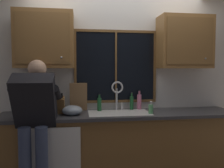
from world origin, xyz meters
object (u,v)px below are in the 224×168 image
object	(u,v)px
mixing_bowl	(72,110)
person_standing	(35,116)
cutting_board	(78,97)
bottle_amber_small	(139,101)
bottle_green_glass	(99,104)
bottle_tall_clear	(132,103)
knife_block	(60,106)
soap_dispenser	(151,109)

from	to	relation	value
mixing_bowl	person_standing	bearing A→B (deg)	-144.08
person_standing	cutting_board	distance (m)	0.73
person_standing	bottle_amber_small	bearing A→B (deg)	23.24
cutting_board	bottle_green_glass	size ratio (longest dim) A/B	1.67
cutting_board	bottle_green_glass	xyz separation A→B (m)	(0.28, -0.04, -0.09)
bottle_tall_clear	knife_block	bearing A→B (deg)	-169.10
knife_block	bottle_amber_small	size ratio (longest dim) A/B	1.19
mixing_bowl	bottle_green_glass	bearing A→B (deg)	31.35
person_standing	bottle_amber_small	xyz separation A→B (m)	(1.32, 0.57, 0.06)
bottle_amber_small	person_standing	bearing A→B (deg)	-156.76
person_standing	mixing_bowl	distance (m)	0.48
knife_block	soap_dispenser	xyz separation A→B (m)	(1.15, -0.13, -0.05)
person_standing	soap_dispenser	distance (m)	1.40
bottle_amber_small	cutting_board	bearing A→B (deg)	-178.47
knife_block	mixing_bowl	world-z (taller)	knife_block
person_standing	bottle_tall_clear	world-z (taller)	person_standing
person_standing	mixing_bowl	xyz separation A→B (m)	(0.39, 0.28, 0.00)
knife_block	cutting_board	world-z (taller)	cutting_board
bottle_tall_clear	bottle_amber_small	size ratio (longest dim) A/B	0.90
cutting_board	bottle_amber_small	distance (m)	0.86
soap_dispenser	bottle_tall_clear	distance (m)	0.37
person_standing	soap_dispenser	bearing A→B (deg)	9.04
cutting_board	mixing_bowl	distance (m)	0.30
mixing_bowl	bottle_green_glass	world-z (taller)	bottle_green_glass
mixing_bowl	bottle_amber_small	size ratio (longest dim) A/B	0.92
soap_dispenser	bottle_amber_small	xyz separation A→B (m)	(-0.06, 0.35, 0.05)
soap_dispenser	bottle_green_glass	distance (m)	0.69
bottle_tall_clear	soap_dispenser	bearing A→B (deg)	-61.23
cutting_board	bottle_tall_clear	distance (m)	0.74
person_standing	bottle_tall_clear	size ratio (longest dim) A/B	6.54
mixing_bowl	bottle_green_glass	xyz separation A→B (m)	(0.36, 0.22, 0.04)
cutting_board	knife_block	bearing A→B (deg)	-140.67
person_standing	bottle_green_glass	distance (m)	0.90
mixing_bowl	soap_dispenser	bearing A→B (deg)	-3.72
knife_block	bottle_tall_clear	xyz separation A→B (m)	(0.97, 0.19, -0.01)
bottle_green_glass	bottle_tall_clear	world-z (taller)	bottle_tall_clear
knife_block	soap_dispenser	distance (m)	1.16
person_standing	bottle_green_glass	bearing A→B (deg)	33.81
cutting_board	soap_dispenser	bearing A→B (deg)	-19.59
soap_dispenser	bottle_amber_small	world-z (taller)	bottle_amber_small
mixing_bowl	bottle_tall_clear	xyz separation A→B (m)	(0.81, 0.26, 0.04)
cutting_board	bottle_amber_small	bearing A→B (deg)	1.53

